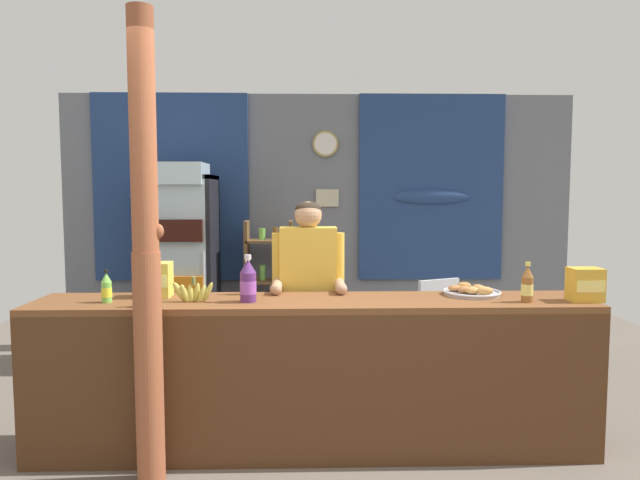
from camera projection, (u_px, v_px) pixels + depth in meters
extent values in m
plane|color=#665B51|center=(325.00, 408.00, 4.39)|extent=(7.87, 7.87, 0.00)
cube|color=slate|center=(319.00, 221.00, 6.15)|extent=(5.33, 0.12, 2.64)
cube|color=navy|center=(171.00, 188.00, 5.98)|extent=(1.60, 0.04, 1.93)
ellipsoid|color=navy|center=(171.00, 197.00, 5.97)|extent=(0.88, 0.10, 0.16)
cube|color=navy|center=(431.00, 188.00, 6.06)|extent=(1.51, 0.04, 1.93)
ellipsoid|color=navy|center=(431.00, 197.00, 6.05)|extent=(0.83, 0.10, 0.16)
cylinder|color=tan|center=(325.00, 144.00, 6.00)|extent=(0.27, 0.03, 0.27)
cylinder|color=white|center=(325.00, 144.00, 5.98)|extent=(0.23, 0.01, 0.23)
cube|color=beige|center=(327.00, 198.00, 6.05)|extent=(0.24, 0.02, 0.18)
cube|color=brown|center=(314.00, 303.00, 3.64)|extent=(3.50, 0.57, 0.04)
cube|color=#4E2E18|center=(315.00, 392.00, 3.42)|extent=(3.50, 0.04, 0.92)
cube|color=#4E2E18|center=(42.00, 380.00, 3.63)|extent=(0.08, 0.51, 0.92)
cube|color=#4E2E18|center=(578.00, 375.00, 3.73)|extent=(0.08, 0.51, 0.92)
cylinder|color=#995133|center=(149.00, 368.00, 3.23)|extent=(0.16, 0.16, 1.31)
cylinder|color=#995133|center=(143.00, 131.00, 3.12)|extent=(0.14, 0.14, 1.31)
ellipsoid|color=#995133|center=(158.00, 231.00, 3.16)|extent=(0.06, 0.05, 0.08)
cube|color=black|center=(187.00, 265.00, 5.85)|extent=(0.67, 0.04, 1.79)
cube|color=black|center=(148.00, 269.00, 5.56)|extent=(0.04, 0.61, 1.79)
cube|color=black|center=(214.00, 269.00, 5.57)|extent=(0.04, 0.61, 1.79)
cube|color=black|center=(179.00, 177.00, 5.49)|extent=(0.67, 0.61, 0.04)
cube|color=black|center=(183.00, 356.00, 5.64)|extent=(0.67, 0.61, 0.08)
cube|color=silver|center=(174.00, 268.00, 5.27)|extent=(0.61, 0.02, 1.63)
cylinder|color=#B7B7BC|center=(204.00, 273.00, 5.25)|extent=(0.02, 0.02, 0.40)
cube|color=silver|center=(181.00, 293.00, 5.58)|extent=(0.59, 0.53, 0.02)
cube|color=orange|center=(178.00, 283.00, 5.45)|extent=(0.55, 0.49, 0.20)
cube|color=silver|center=(180.00, 240.00, 5.54)|extent=(0.59, 0.53, 0.02)
cube|color=black|center=(177.00, 229.00, 5.41)|extent=(0.55, 0.49, 0.20)
cube|color=silver|center=(179.00, 186.00, 5.50)|extent=(0.59, 0.53, 0.02)
cube|color=silver|center=(176.00, 174.00, 5.36)|extent=(0.55, 0.49, 0.20)
cube|color=brown|center=(247.00, 288.00, 5.80)|extent=(0.04, 0.28, 1.35)
cube|color=brown|center=(291.00, 288.00, 5.81)|extent=(0.04, 0.28, 1.35)
cube|color=brown|center=(269.00, 241.00, 5.76)|extent=(0.44, 0.28, 0.02)
cylinder|color=#75C64C|center=(262.00, 234.00, 5.76)|extent=(0.06, 0.06, 0.12)
cylinder|color=brown|center=(275.00, 233.00, 5.76)|extent=(0.05, 0.05, 0.13)
cube|color=brown|center=(269.00, 281.00, 5.80)|extent=(0.44, 0.28, 0.02)
cylinder|color=#75C64C|center=(262.00, 273.00, 5.79)|extent=(0.06, 0.06, 0.15)
cylinder|color=#56286B|center=(276.00, 273.00, 5.79)|extent=(0.07, 0.07, 0.13)
cube|color=brown|center=(269.00, 321.00, 5.83)|extent=(0.44, 0.28, 0.02)
cylinder|color=silver|center=(263.00, 314.00, 5.83)|extent=(0.07, 0.07, 0.11)
cylinder|color=#56286B|center=(276.00, 315.00, 5.83)|extent=(0.06, 0.06, 0.10)
cube|color=silver|center=(425.00, 321.00, 5.35)|extent=(0.58, 0.58, 0.04)
cube|color=silver|center=(439.00, 302.00, 5.15)|extent=(0.40, 0.20, 0.40)
cylinder|color=silver|center=(429.00, 338.00, 5.62)|extent=(0.04, 0.04, 0.44)
cylinder|color=silver|center=(396.00, 342.00, 5.46)|extent=(0.04, 0.04, 0.44)
cylinder|color=silver|center=(454.00, 347.00, 5.28)|extent=(0.04, 0.04, 0.44)
cylinder|color=silver|center=(420.00, 352.00, 5.12)|extent=(0.04, 0.04, 0.44)
cube|color=silver|center=(443.00, 307.00, 5.42)|extent=(0.20, 0.38, 0.03)
cube|color=silver|center=(407.00, 310.00, 5.25)|extent=(0.20, 0.38, 0.03)
cylinder|color=#28282D|center=(297.00, 363.00, 4.12)|extent=(0.11, 0.11, 0.85)
cylinder|color=#28282D|center=(320.00, 363.00, 4.12)|extent=(0.11, 0.11, 0.85)
cube|color=gold|center=(308.00, 266.00, 4.06)|extent=(0.40, 0.20, 0.54)
sphere|color=tan|center=(308.00, 215.00, 4.03)|extent=(0.19, 0.19, 0.19)
ellipsoid|color=#2D2319|center=(308.00, 209.00, 4.03)|extent=(0.18, 0.18, 0.10)
cylinder|color=gold|center=(278.00, 258.00, 4.05)|extent=(0.08, 0.08, 0.35)
cylinder|color=tan|center=(277.00, 286.00, 3.91)|extent=(0.07, 0.26, 0.07)
sphere|color=tan|center=(276.00, 289.00, 3.78)|extent=(0.08, 0.08, 0.08)
cylinder|color=gold|center=(339.00, 258.00, 4.06)|extent=(0.08, 0.08, 0.35)
cylinder|color=tan|center=(340.00, 286.00, 3.92)|extent=(0.07, 0.26, 0.07)
sphere|color=tan|center=(341.00, 289.00, 3.80)|extent=(0.08, 0.08, 0.08)
cylinder|color=#56286B|center=(248.00, 287.00, 3.56)|extent=(0.10, 0.10, 0.18)
cone|color=#56286B|center=(248.00, 266.00, 3.54)|extent=(0.10, 0.10, 0.08)
cylinder|color=silver|center=(248.00, 257.00, 3.54)|extent=(0.04, 0.04, 0.03)
cylinder|color=purple|center=(248.00, 287.00, 3.56)|extent=(0.10, 0.10, 0.08)
cylinder|color=#75C64C|center=(107.00, 292.00, 3.54)|extent=(0.06, 0.06, 0.13)
cone|color=#75C64C|center=(106.00, 277.00, 3.53)|extent=(0.06, 0.06, 0.06)
cylinder|color=black|center=(106.00, 271.00, 3.53)|extent=(0.03, 0.03, 0.02)
cylinder|color=yellow|center=(107.00, 292.00, 3.54)|extent=(0.06, 0.06, 0.06)
cylinder|color=brown|center=(527.00, 290.00, 3.55)|extent=(0.07, 0.07, 0.15)
cone|color=brown|center=(528.00, 272.00, 3.54)|extent=(0.07, 0.07, 0.07)
cylinder|color=#E5CC4C|center=(528.00, 264.00, 3.54)|extent=(0.03, 0.03, 0.02)
cylinder|color=#E5D166|center=(527.00, 290.00, 3.55)|extent=(0.07, 0.07, 0.07)
cylinder|color=orange|center=(248.00, 284.00, 3.81)|extent=(0.06, 0.06, 0.14)
cone|color=orange|center=(248.00, 268.00, 3.80)|extent=(0.06, 0.06, 0.06)
cylinder|color=white|center=(248.00, 262.00, 3.80)|extent=(0.03, 0.03, 0.02)
cylinder|color=#194C99|center=(248.00, 284.00, 3.81)|extent=(0.06, 0.06, 0.06)
cylinder|color=silver|center=(155.00, 294.00, 3.41)|extent=(0.08, 0.08, 0.15)
cone|color=silver|center=(154.00, 275.00, 3.40)|extent=(0.08, 0.08, 0.07)
cylinder|color=blue|center=(154.00, 268.00, 3.40)|extent=(0.03, 0.03, 0.02)
cylinder|color=blue|center=(155.00, 294.00, 3.41)|extent=(0.08, 0.08, 0.07)
cube|color=gold|center=(585.00, 285.00, 3.58)|extent=(0.19, 0.15, 0.21)
cube|color=#FFE26D|center=(591.00, 287.00, 3.51)|extent=(0.17, 0.00, 0.07)
cube|color=#EAD14C|center=(157.00, 280.00, 3.72)|extent=(0.18, 0.16, 0.22)
cube|color=#FFFF8C|center=(154.00, 282.00, 3.64)|extent=(0.16, 0.00, 0.08)
cylinder|color=#BCBCC1|center=(472.00, 294.00, 3.80)|extent=(0.36, 0.36, 0.02)
torus|color=#BCBCC1|center=(472.00, 292.00, 3.80)|extent=(0.38, 0.38, 0.02)
ellipsoid|color=#C68947|center=(480.00, 289.00, 3.80)|extent=(0.07, 0.09, 0.05)
ellipsoid|color=#B2753D|center=(478.00, 288.00, 3.86)|extent=(0.07, 0.07, 0.04)
ellipsoid|color=#B2753D|center=(464.00, 286.00, 3.90)|extent=(0.10, 0.07, 0.05)
ellipsoid|color=#A36638|center=(455.00, 288.00, 3.84)|extent=(0.10, 0.08, 0.04)
ellipsoid|color=#A36638|center=(465.00, 290.00, 3.77)|extent=(0.09, 0.08, 0.05)
ellipsoid|color=#C68947|center=(472.00, 290.00, 3.74)|extent=(0.09, 0.08, 0.05)
ellipsoid|color=#C68947|center=(485.00, 291.00, 3.70)|extent=(0.10, 0.06, 0.06)
ellipsoid|color=#CCC14C|center=(179.00, 292.00, 3.56)|extent=(0.11, 0.04, 0.14)
ellipsoid|color=#CCC14C|center=(185.00, 294.00, 3.55)|extent=(0.08, 0.04, 0.13)
ellipsoid|color=#CCC14C|center=(191.00, 294.00, 3.56)|extent=(0.05, 0.04, 0.12)
ellipsoid|color=#CCC14C|center=(197.00, 293.00, 3.56)|extent=(0.05, 0.03, 0.13)
ellipsoid|color=#CCC14C|center=(202.00, 294.00, 3.55)|extent=(0.07, 0.04, 0.12)
ellipsoid|color=#CCC14C|center=(208.00, 292.00, 3.56)|extent=(0.08, 0.04, 0.14)
cylinder|color=olive|center=(194.00, 281.00, 3.55)|extent=(0.02, 0.02, 0.05)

